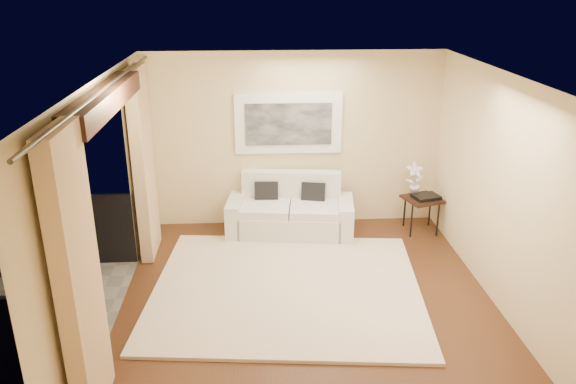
{
  "coord_description": "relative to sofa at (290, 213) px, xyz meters",
  "views": [
    {
      "loc": [
        -0.61,
        -5.78,
        3.69
      ],
      "look_at": [
        -0.18,
        1.08,
        1.05
      ],
      "focal_mm": 35.0,
      "sensor_mm": 36.0,
      "label": 1
    }
  ],
  "objects": [
    {
      "name": "floor",
      "position": [
        0.08,
        -2.09,
        -0.32
      ],
      "size": [
        5.0,
        5.0,
        0.0
      ],
      "primitive_type": "plane",
      "color": "#4F2C17",
      "rests_on": "ground"
    },
    {
      "name": "glass_a",
      "position": [
        -3.29,
        -2.25,
        0.54
      ],
      "size": [
        0.06,
        0.06,
        0.12
      ],
      "primitive_type": "cylinder",
      "color": "silver",
      "rests_on": "bistro_table"
    },
    {
      "name": "balcony_chair_far",
      "position": [
        -3.17,
        -1.29,
        0.2
      ],
      "size": [
        0.44,
        0.44,
        0.91
      ],
      "rotation": [
        0.0,
        0.0,
        3.01
      ],
      "color": "black",
      "rests_on": "balcony"
    },
    {
      "name": "balcony_chair_near",
      "position": [
        -2.91,
        -2.31,
        0.27
      ],
      "size": [
        0.47,
        0.47,
        1.02
      ],
      "rotation": [
        0.0,
        0.0,
        -0.06
      ],
      "color": "black",
      "rests_on": "balcony"
    },
    {
      "name": "curtains",
      "position": [
        -2.03,
        -2.09,
        1.02
      ],
      "size": [
        0.16,
        4.8,
        2.64
      ],
      "color": "#D9B285",
      "rests_on": "ground"
    },
    {
      "name": "orchid",
      "position": [
        1.91,
        0.06,
        0.49
      ],
      "size": [
        0.28,
        0.19,
        0.51
      ],
      "primitive_type": "imported",
      "rotation": [
        0.0,
        0.0,
        0.04
      ],
      "color": "white",
      "rests_on": "side_table"
    },
    {
      "name": "artwork",
      "position": [
        -0.01,
        0.38,
        1.3
      ],
      "size": [
        1.62,
        0.07,
        0.92
      ],
      "color": "white",
      "rests_on": "room_shell"
    },
    {
      "name": "rug",
      "position": [
        -0.16,
        -1.72,
        -0.3
      ],
      "size": [
        3.6,
        3.22,
        0.04
      ],
      "primitive_type": "cube",
      "rotation": [
        0.0,
        0.0,
        -0.1
      ],
      "color": "beige",
      "rests_on": "floor"
    },
    {
      "name": "tray",
      "position": [
        2.06,
        -0.1,
        0.25
      ],
      "size": [
        0.44,
        0.37,
        0.05
      ],
      "primitive_type": "cube",
      "rotation": [
        0.0,
        0.0,
        0.27
      ],
      "color": "black",
      "rests_on": "side_table"
    },
    {
      "name": "glass_b",
      "position": [
        -3.31,
        -2.15,
        0.54
      ],
      "size": [
        0.06,
        0.06,
        0.12
      ],
      "primitive_type": "cylinder",
      "color": "white",
      "rests_on": "bistro_table"
    },
    {
      "name": "side_table",
      "position": [
        2.01,
        -0.09,
        0.17
      ],
      "size": [
        0.64,
        0.64,
        0.55
      ],
      "rotation": [
        0.0,
        0.0,
        0.32
      ],
      "color": "black",
      "rests_on": "floor"
    },
    {
      "name": "room_shell",
      "position": [
        -2.05,
        -2.09,
        2.2
      ],
      "size": [
        5.0,
        6.4,
        5.0
      ],
      "color": "white",
      "rests_on": "ground"
    },
    {
      "name": "candle",
      "position": [
        -3.37,
        -1.98,
        0.51
      ],
      "size": [
        0.06,
        0.06,
        0.07
      ],
      "primitive_type": "cylinder",
      "color": "red",
      "rests_on": "bistro_table"
    },
    {
      "name": "balcony",
      "position": [
        -3.23,
        -2.09,
        -0.14
      ],
      "size": [
        1.81,
        2.6,
        1.17
      ],
      "color": "#605B56",
      "rests_on": "ground"
    },
    {
      "name": "sofa",
      "position": [
        0.0,
        0.0,
        0.0
      ],
      "size": [
        1.97,
        1.03,
        0.91
      ],
      "rotation": [
        0.0,
        0.0,
        -0.12
      ],
      "color": "silver",
      "rests_on": "floor"
    }
  ]
}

